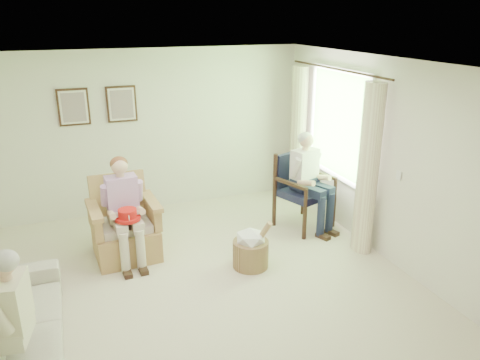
{
  "coord_description": "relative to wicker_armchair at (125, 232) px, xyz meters",
  "views": [
    {
      "loc": [
        -1.31,
        -4.59,
        3.09
      ],
      "look_at": [
        0.74,
        0.74,
        1.05
      ],
      "focal_mm": 35.0,
      "sensor_mm": 36.0,
      "label": 1
    }
  ],
  "objects": [
    {
      "name": "wood_armchair",
      "position": [
        2.67,
        0.05,
        0.27
      ],
      "size": [
        0.72,
        0.68,
        1.11
      ],
      "rotation": [
        0.0,
        0.0,
        0.35
      ],
      "color": "black",
      "rests_on": "ground"
    },
    {
      "name": "curtain_right",
      "position": [
        3.05,
        0.95,
        0.81
      ],
      "size": [
        0.34,
        0.34,
        2.3
      ],
      "primitive_type": "cylinder",
      "color": "#F1E6BC",
      "rests_on": "ground"
    },
    {
      "name": "floor",
      "position": [
        0.72,
        -1.23,
        -0.34
      ],
      "size": [
        5.5,
        5.5,
        0.0
      ],
      "primitive_type": "plane",
      "color": "beige",
      "rests_on": "ground"
    },
    {
      "name": "red_hat",
      "position": [
        0.01,
        -0.35,
        0.38
      ],
      "size": [
        0.31,
        0.31,
        0.14
      ],
      "color": "red",
      "rests_on": "person_wicker"
    },
    {
      "name": "framed_print_right",
      "position": [
        0.27,
        1.48,
        1.44
      ],
      "size": [
        0.45,
        0.05,
        0.55
      ],
      "color": "#382114",
      "rests_on": "back_wall"
    },
    {
      "name": "person_sofa",
      "position": [
        -1.23,
        -2.04,
        0.37
      ],
      "size": [
        0.42,
        0.63,
        1.25
      ],
      "rotation": [
        0.0,
        0.0,
        -1.76
      ],
      "color": "beige",
      "rests_on": "ground"
    },
    {
      "name": "window",
      "position": [
        3.19,
        -0.03,
        1.24
      ],
      "size": [
        0.13,
        2.5,
        1.63
      ],
      "color": "#2D6B23",
      "rests_on": "right_wall"
    },
    {
      "name": "hatbox",
      "position": [
        1.45,
        -0.9,
        -0.08
      ],
      "size": [
        0.57,
        0.57,
        0.68
      ],
      "color": "tan",
      "rests_on": "ground"
    },
    {
      "name": "person_wicker",
      "position": [
        0.0,
        -0.14,
        0.46
      ],
      "size": [
        0.4,
        0.63,
        1.37
      ],
      "rotation": [
        0.0,
        0.0,
        0.06
      ],
      "color": "beige",
      "rests_on": "ground"
    },
    {
      "name": "right_wall",
      "position": [
        3.22,
        -1.23,
        0.96
      ],
      "size": [
        0.04,
        5.5,
        2.6
      ],
      "primitive_type": "cube",
      "color": "silver",
      "rests_on": "ground"
    },
    {
      "name": "curtain_left",
      "position": [
        3.05,
        -1.01,
        0.81
      ],
      "size": [
        0.34,
        0.34,
        2.3
      ],
      "primitive_type": "cylinder",
      "color": "#F1E6BC",
      "rests_on": "ground"
    },
    {
      "name": "framed_print_left",
      "position": [
        -0.43,
        1.48,
        1.44
      ],
      "size": [
        0.45,
        0.05,
        0.55
      ],
      "color": "#382114",
      "rests_on": "back_wall"
    },
    {
      "name": "back_wall",
      "position": [
        0.72,
        1.52,
        0.96
      ],
      "size": [
        5.0,
        0.04,
        2.6
      ],
      "primitive_type": "cube",
      "color": "silver",
      "rests_on": "ground"
    },
    {
      "name": "ceiling",
      "position": [
        0.72,
        -1.23,
        2.26
      ],
      "size": [
        5.0,
        5.5,
        0.02
      ],
      "primitive_type": "cube",
      "color": "white",
      "rests_on": "back_wall"
    },
    {
      "name": "sofa",
      "position": [
        -1.23,
        -1.57,
        -0.05
      ],
      "size": [
        2.0,
        0.78,
        0.59
      ],
      "primitive_type": "imported",
      "rotation": [
        0.0,
        0.0,
        1.57
      ],
      "color": "beige",
      "rests_on": "ground"
    },
    {
      "name": "person_dark",
      "position": [
        2.67,
        -0.13,
        0.52
      ],
      "size": [
        0.4,
        0.63,
        1.44
      ],
      "rotation": [
        0.0,
        0.0,
        0.35
      ],
      "color": "#1B223C",
      "rests_on": "ground"
    },
    {
      "name": "wicker_armchair",
      "position": [
        0.0,
        0.0,
        0.0
      ],
      "size": [
        0.84,
        0.83,
        1.07
      ],
      "rotation": [
        0.0,
        0.0,
        0.06
      ],
      "color": "tan",
      "rests_on": "ground"
    },
    {
      "name": "front_wall",
      "position": [
        0.72,
        -3.98,
        0.96
      ],
      "size": [
        5.0,
        0.04,
        2.6
      ],
      "primitive_type": "cube",
      "color": "silver",
      "rests_on": "ground"
    }
  ]
}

